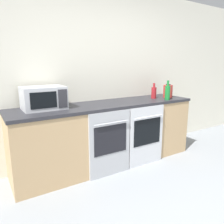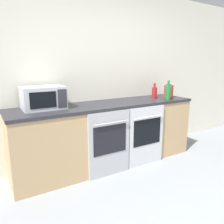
{
  "view_description": "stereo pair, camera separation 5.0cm",
  "coord_description": "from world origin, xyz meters",
  "px_view_note": "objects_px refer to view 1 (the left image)",
  "views": [
    {
      "loc": [
        -1.57,
        -1.04,
        1.47
      ],
      "look_at": [
        0.07,
        1.61,
        0.78
      ],
      "focal_mm": 35.0,
      "sensor_mm": 36.0,
      "label": 1
    },
    {
      "loc": [
        -1.53,
        -1.06,
        1.47
      ],
      "look_at": [
        0.07,
        1.61,
        0.78
      ],
      "focal_mm": 35.0,
      "sensor_mm": 36.0,
      "label": 2
    }
  ],
  "objects_px": {
    "bottle_green": "(168,92)",
    "microwave": "(43,98)",
    "oven_right": "(147,136)",
    "kettle": "(168,91)",
    "bottle_red": "(154,92)",
    "oven_left": "(110,144)"
  },
  "relations": [
    {
      "from": "bottle_green",
      "to": "microwave",
      "type": "bearing_deg",
      "value": 170.58
    },
    {
      "from": "oven_right",
      "to": "kettle",
      "type": "xyz_separation_m",
      "value": [
        0.68,
        0.28,
        0.58
      ]
    },
    {
      "from": "bottle_red",
      "to": "kettle",
      "type": "relative_size",
      "value": 1.13
    },
    {
      "from": "oven_right",
      "to": "bottle_green",
      "type": "distance_m",
      "value": 0.78
    },
    {
      "from": "kettle",
      "to": "oven_left",
      "type": "bearing_deg",
      "value": -167.73
    },
    {
      "from": "bottle_green",
      "to": "bottle_red",
      "type": "bearing_deg",
      "value": 112.39
    },
    {
      "from": "oven_right",
      "to": "bottle_green",
      "type": "bearing_deg",
      "value": 12.93
    },
    {
      "from": "oven_left",
      "to": "oven_right",
      "type": "relative_size",
      "value": 1.0
    },
    {
      "from": "bottle_red",
      "to": "kettle",
      "type": "xyz_separation_m",
      "value": [
        0.27,
        -0.05,
        0.01
      ]
    },
    {
      "from": "microwave",
      "to": "kettle",
      "type": "bearing_deg",
      "value": -3.84
    },
    {
      "from": "oven_left",
      "to": "bottle_red",
      "type": "distance_m",
      "value": 1.22
    },
    {
      "from": "oven_right",
      "to": "kettle",
      "type": "relative_size",
      "value": 3.98
    },
    {
      "from": "microwave",
      "to": "bottle_green",
      "type": "relative_size",
      "value": 1.69
    },
    {
      "from": "kettle",
      "to": "bottle_green",
      "type": "bearing_deg",
      "value": -137.25
    },
    {
      "from": "oven_right",
      "to": "bottle_green",
      "type": "relative_size",
      "value": 2.91
    },
    {
      "from": "oven_left",
      "to": "bottle_green",
      "type": "bearing_deg",
      "value": 5.84
    },
    {
      "from": "microwave",
      "to": "oven_right",
      "type": "bearing_deg",
      "value": -17.44
    },
    {
      "from": "oven_left",
      "to": "bottle_green",
      "type": "relative_size",
      "value": 2.91
    },
    {
      "from": "oven_right",
      "to": "bottle_red",
      "type": "height_order",
      "value": "bottle_red"
    },
    {
      "from": "oven_right",
      "to": "oven_left",
      "type": "bearing_deg",
      "value": 180.0
    },
    {
      "from": "bottle_green",
      "to": "bottle_red",
      "type": "relative_size",
      "value": 1.21
    },
    {
      "from": "microwave",
      "to": "bottle_red",
      "type": "height_order",
      "value": "microwave"
    }
  ]
}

